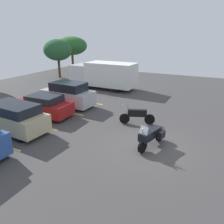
# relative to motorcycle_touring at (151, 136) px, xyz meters

# --- Properties ---
(ground) EXTENTS (44.00, 44.00, 0.10)m
(ground) POSITION_rel_motorcycle_touring_xyz_m (0.05, 0.12, -0.70)
(ground) COLOR #423F3F
(motorcycle_touring) EXTENTS (2.31, 1.05, 1.38)m
(motorcycle_touring) POSITION_rel_motorcycle_touring_xyz_m (0.00, 0.00, 0.00)
(motorcycle_touring) COLOR black
(motorcycle_touring) RESTS_ON ground
(motorcycle_second) EXTENTS (0.99, 2.17, 1.33)m
(motorcycle_second) POSITION_rel_motorcycle_touring_xyz_m (2.64, 1.74, -0.07)
(motorcycle_second) COLOR black
(motorcycle_second) RESTS_ON ground
(parking_stripes) EXTENTS (14.39, 4.86, 0.01)m
(parking_stripes) POSITION_rel_motorcycle_touring_xyz_m (-1.87, 8.13, -0.65)
(parking_stripes) COLOR #EAE066
(parking_stripes) RESTS_ON ground
(car_champagne) EXTENTS (2.12, 4.86, 1.75)m
(car_champagne) POSITION_rel_motorcycle_touring_xyz_m (-1.69, 8.02, 0.23)
(car_champagne) COLOR #C1B289
(car_champagne) RESTS_ON ground
(car_red) EXTENTS (1.96, 4.30, 1.54)m
(car_red) POSITION_rel_motorcycle_touring_xyz_m (1.12, 8.21, 0.11)
(car_red) COLOR maroon
(car_red) RESTS_ON ground
(car_silver) EXTENTS (1.97, 4.27, 1.94)m
(car_silver) POSITION_rel_motorcycle_touring_xyz_m (3.74, 7.96, 0.30)
(car_silver) COLOR #B7B7BC
(car_silver) RESTS_ON ground
(box_truck) EXTENTS (2.62, 7.03, 2.72)m
(box_truck) POSITION_rel_motorcycle_touring_xyz_m (10.47, 8.37, 0.82)
(box_truck) COLOR silver
(box_truck) RESTS_ON ground
(tree_right) EXTENTS (3.60, 3.60, 4.87)m
(tree_right) POSITION_rel_motorcycle_touring_xyz_m (13.22, 16.45, 2.87)
(tree_right) COLOR #4C3823
(tree_right) RESTS_ON ground
(tree_center_right) EXTENTS (4.64, 4.64, 5.09)m
(tree_center_right) POSITION_rel_motorcycle_touring_xyz_m (19.00, 18.46, 3.06)
(tree_center_right) COLOR #4C3823
(tree_center_right) RESTS_ON ground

